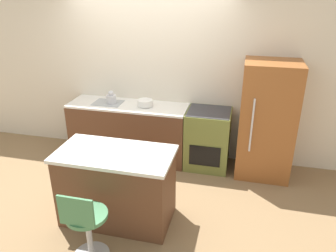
# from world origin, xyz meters

# --- Properties ---
(ground_plane) EXTENTS (14.00, 14.00, 0.00)m
(ground_plane) POSITION_xyz_m (0.00, 0.00, 0.00)
(ground_plane) COLOR #8E704C
(wall_back) EXTENTS (8.00, 0.06, 2.60)m
(wall_back) POSITION_xyz_m (0.00, 0.64, 1.30)
(wall_back) COLOR silver
(wall_back) RESTS_ON ground_plane
(back_counter) EXTENTS (1.85, 0.59, 0.90)m
(back_counter) POSITION_xyz_m (-0.28, 0.31, 0.45)
(back_counter) COLOR brown
(back_counter) RESTS_ON ground_plane
(kitchen_island) EXTENTS (1.31, 0.69, 0.89)m
(kitchen_island) POSITION_xyz_m (0.11, -1.18, 0.45)
(kitchen_island) COLOR brown
(kitchen_island) RESTS_ON ground_plane
(oven_range) EXTENTS (0.64, 0.60, 0.90)m
(oven_range) POSITION_xyz_m (0.98, 0.31, 0.45)
(oven_range) COLOR olive
(oven_range) RESTS_ON ground_plane
(refrigerator) EXTENTS (0.75, 0.66, 1.67)m
(refrigerator) POSITION_xyz_m (1.79, 0.29, 0.84)
(refrigerator) COLOR #995628
(refrigerator) RESTS_ON ground_plane
(stool_chair) EXTENTS (0.41, 0.41, 0.86)m
(stool_chair) POSITION_xyz_m (0.06, -1.86, 0.41)
(stool_chair) COLOR #B7B7BC
(stool_chair) RESTS_ON ground_plane
(kettle) EXTENTS (0.15, 0.15, 0.20)m
(kettle) POSITION_xyz_m (-0.54, 0.31, 0.98)
(kettle) COLOR silver
(kettle) RESTS_ON back_counter
(mixing_bowl) EXTENTS (0.23, 0.23, 0.10)m
(mixing_bowl) POSITION_xyz_m (0.01, 0.31, 0.95)
(mixing_bowl) COLOR white
(mixing_bowl) RESTS_ON back_counter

